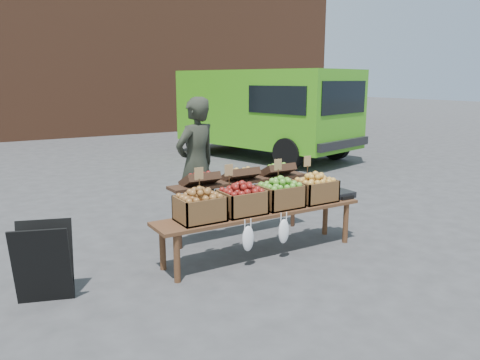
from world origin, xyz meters
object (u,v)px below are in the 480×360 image
crate_red_apples (280,196)px  weighing_scale (339,194)px  chalkboard_sign (43,262)px  display_bench (261,233)px  delivery_van (265,114)px  crate_golden_apples (200,209)px  back_table (240,200)px  crate_russet_pears (242,202)px  vendor (196,164)px  crate_green_apples (315,191)px

crate_red_apples → weighing_scale: crate_red_apples is taller
chalkboard_sign → display_bench: bearing=16.7°
delivery_van → chalkboard_sign: size_ratio=6.65×
chalkboard_sign → crate_golden_apples: size_ratio=1.58×
back_table → crate_russet_pears: (-0.41, -0.72, 0.19)m
crate_russet_pears → chalkboard_sign: bearing=178.2°
back_table → crate_golden_apples: 1.22m
back_table → weighing_scale: back_table is taller
crate_golden_apples → crate_russet_pears: (0.55, 0.00, 0.00)m
crate_golden_apples → weighing_scale: bearing=0.0°
crate_golden_apples → crate_red_apples: 1.10m
vendor → crate_russet_pears: size_ratio=3.77×
display_bench → crate_red_apples: (0.28, 0.00, 0.42)m
display_bench → crate_green_apples: crate_green_apples is taller
crate_golden_apples → crate_red_apples: bearing=0.0°
crate_russet_pears → crate_red_apples: same height
crate_golden_apples → crate_russet_pears: 0.55m
crate_green_apples → crate_red_apples: bearing=180.0°
delivery_van → crate_russet_pears: size_ratio=10.50×
back_table → weighing_scale: (1.11, -0.72, 0.09)m
back_table → crate_green_apples: (0.69, -0.72, 0.19)m
vendor → crate_russet_pears: (-0.07, -1.36, -0.23)m
vendor → crate_green_apples: 1.72m
vendor → weighing_scale: (1.45, -1.36, -0.33)m
chalkboard_sign → crate_russet_pears: 2.21m
delivery_van → display_bench: size_ratio=1.94×
display_bench → crate_russet_pears: (-0.27, 0.00, 0.42)m
back_table → display_bench: size_ratio=0.78×
vendor → crate_green_apples: bearing=110.7°
chalkboard_sign → display_bench: size_ratio=0.29×
chalkboard_sign → back_table: back_table is taller
weighing_scale → back_table: bearing=147.1°
display_bench → crate_russet_pears: 0.51m
chalkboard_sign → crate_green_apples: size_ratio=1.58×
back_table → weighing_scale: 1.33m
delivery_van → weighing_scale: size_ratio=15.44×
delivery_van → weighing_scale: delivery_van is taller
crate_red_apples → delivery_van: bearing=57.4°
back_table → crate_red_apples: 0.76m
chalkboard_sign → crate_red_apples: size_ratio=1.58×
vendor → crate_red_apples: size_ratio=3.77×
crate_golden_apples → weighing_scale: crate_golden_apples is taller
vendor → weighing_scale: vendor is taller
vendor → crate_golden_apples: (-0.62, -1.36, -0.23)m
crate_golden_apples → crate_red_apples: (1.10, 0.00, 0.00)m
delivery_van → crate_red_apples: delivery_van is taller
display_bench → crate_golden_apples: crate_golden_apples is taller
back_table → crate_russet_pears: 0.85m
chalkboard_sign → weighing_scale: size_ratio=2.32×
chalkboard_sign → crate_red_apples: 2.76m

